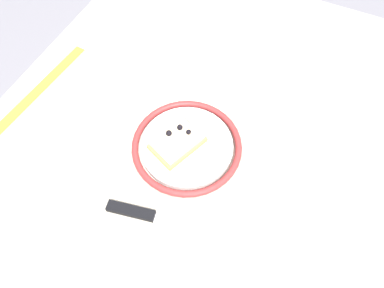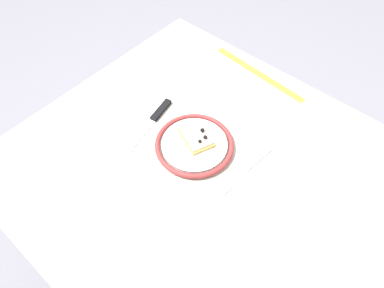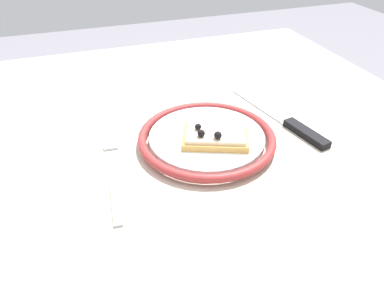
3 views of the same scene
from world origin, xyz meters
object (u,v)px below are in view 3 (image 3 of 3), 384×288
pizza_slice_near (215,135)px  fork (113,174)px  plate (207,138)px  knife (292,125)px  dining_table (168,176)px

pizza_slice_near → fork: pizza_slice_near is taller
plate → knife: bearing=-1.0°
dining_table → pizza_slice_near: 0.13m
plate → fork: plate is taller
knife → pizza_slice_near: bearing=-174.5°
plate → fork: (-0.16, -0.03, -0.01)m
pizza_slice_near → knife: pizza_slice_near is taller
dining_table → fork: (-0.10, -0.06, 0.08)m
plate → fork: size_ratio=1.09×
dining_table → fork: bearing=-148.1°
plate → pizza_slice_near: pizza_slice_near is taller
plate → knife: (0.16, -0.00, -0.01)m
dining_table → plate: bearing=-25.9°
dining_table → plate: plate is taller
pizza_slice_near → fork: bearing=-175.3°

